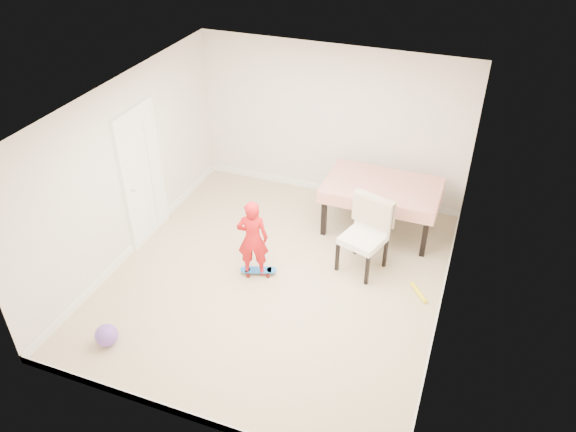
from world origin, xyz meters
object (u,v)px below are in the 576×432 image
at_px(dining_chair, 363,237).
at_px(balloon, 106,335).
at_px(skateboard, 258,272).
at_px(dining_table, 380,207).
at_px(child, 253,241).

height_order(dining_chair, balloon, dining_chair).
height_order(dining_chair, skateboard, dining_chair).
bearing_deg(dining_table, child, -128.60).
relative_size(dining_table, balloon, 6.19).
distance_m(skateboard, balloon, 2.23).
xyz_separation_m(dining_table, dining_chair, (-0.02, -1.06, 0.14)).
height_order(dining_table, balloon, dining_table).
relative_size(dining_chair, child, 0.93).
relative_size(child, balloon, 4.22).
relative_size(skateboard, balloon, 1.84).
xyz_separation_m(dining_table, child, (-1.40, -1.72, 0.18)).
relative_size(dining_table, skateboard, 3.37).
xyz_separation_m(dining_chair, balloon, (-2.53, -2.51, -0.41)).
height_order(skateboard, child, child).
height_order(dining_table, dining_chair, dining_chair).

